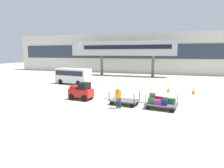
% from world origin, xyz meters
% --- Properties ---
extents(ground_plane, '(120.00, 120.00, 0.00)m').
position_xyz_m(ground_plane, '(0.00, 0.00, 0.00)').
color(ground_plane, '#A8A08E').
extents(apron_lead_line, '(14.25, 1.54, 0.01)m').
position_xyz_m(apron_lead_line, '(-3.04, 9.64, 0.00)').
color(apron_lead_line, yellow).
rests_on(apron_lead_line, ground_plane).
extents(terminal_building, '(62.12, 2.51, 8.10)m').
position_xyz_m(terminal_building, '(0.00, 25.98, 4.06)').
color(terminal_building, beige).
rests_on(terminal_building, ground_plane).
extents(jet_bridge, '(19.59, 3.00, 6.28)m').
position_xyz_m(jet_bridge, '(-5.40, 19.99, 4.94)').
color(jet_bridge, '#B7B7BC').
rests_on(jet_bridge, ground_plane).
extents(baggage_tug, '(2.22, 1.46, 1.58)m').
position_xyz_m(baggage_tug, '(-2.82, 0.42, 0.75)').
color(baggage_tug, red).
rests_on(baggage_tug, ground_plane).
extents(baggage_cart_lead, '(3.07, 1.68, 1.10)m').
position_xyz_m(baggage_cart_lead, '(1.30, -0.10, 0.35)').
color(baggage_cart_lead, '#4C4C4F').
rests_on(baggage_cart_lead, ground_plane).
extents(baggage_cart_middle, '(3.07, 1.68, 1.11)m').
position_xyz_m(baggage_cart_middle, '(4.18, -0.40, 0.52)').
color(baggage_cart_middle, '#4C4C4F').
rests_on(baggage_cart_middle, ground_plane).
extents(baggage_handler, '(0.44, 0.46, 1.56)m').
position_xyz_m(baggage_handler, '(1.17, -1.32, 0.87)').
color(baggage_handler, '#2D334C').
rests_on(baggage_handler, ground_plane).
extents(shuttle_van, '(5.04, 2.64, 2.10)m').
position_xyz_m(shuttle_van, '(-8.06, 8.35, 1.23)').
color(shuttle_van, silver).
rests_on(shuttle_van, ground_plane).
extents(safety_cone_near, '(0.36, 0.36, 0.55)m').
position_xyz_m(safety_cone_near, '(6.96, 6.25, 0.28)').
color(safety_cone_near, '#EA590F').
rests_on(safety_cone_near, ground_plane).
extents(safety_cone_far, '(0.36, 0.36, 0.55)m').
position_xyz_m(safety_cone_far, '(4.47, 6.39, 0.28)').
color(safety_cone_far, orange).
rests_on(safety_cone_far, ground_plane).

